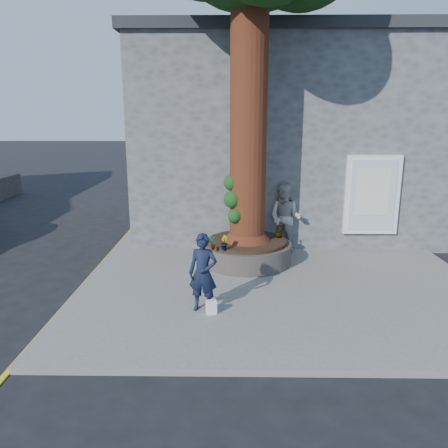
{
  "coord_description": "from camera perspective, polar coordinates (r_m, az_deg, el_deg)",
  "views": [
    {
      "loc": [
        0.36,
        -8.85,
        3.84
      ],
      "look_at": [
        0.21,
        1.56,
        1.25
      ],
      "focal_mm": 35.0,
      "sensor_mm": 36.0,
      "label": 1
    }
  ],
  "objects": [
    {
      "name": "plant_c",
      "position": [
        11.54,
        7.21,
        -0.89
      ],
      "size": [
        0.26,
        0.26,
        0.37
      ],
      "primitive_type": "imported",
      "rotation": [
        0.0,
        0.0,
        3.49
      ],
      "color": "gray",
      "rests_on": "planter"
    },
    {
      "name": "yellow_line",
      "position": [
        11.1,
        -17.25,
        -6.9
      ],
      "size": [
        0.1,
        30.0,
        0.01
      ],
      "primitive_type": "cube",
      "color": "yellow",
      "rests_on": "ground"
    },
    {
      "name": "stone_shop",
      "position": [
        16.2,
        8.58,
        11.41
      ],
      "size": [
        10.3,
        8.3,
        6.3
      ],
      "color": "#4F5254",
      "rests_on": "ground"
    },
    {
      "name": "pavement",
      "position": [
        10.61,
        6.98,
        -7.01
      ],
      "size": [
        9.0,
        8.0,
        0.12
      ],
      "primitive_type": "cube",
      "color": "slate",
      "rests_on": "ground"
    },
    {
      "name": "planter",
      "position": [
        11.38,
        3.0,
        -3.57
      ],
      "size": [
        2.3,
        2.3,
        0.6
      ],
      "color": "black",
      "rests_on": "pavement"
    },
    {
      "name": "plant_b",
      "position": [
        10.42,
        -0.02,
        -2.45
      ],
      "size": [
        0.23,
        0.24,
        0.35
      ],
      "primitive_type": "imported",
      "rotation": [
        0.0,
        0.0,
        1.87
      ],
      "color": "gray",
      "rests_on": "planter"
    },
    {
      "name": "plant_a",
      "position": [
        10.43,
        -1.47,
        -2.44
      ],
      "size": [
        0.22,
        0.22,
        0.35
      ],
      "primitive_type": "imported",
      "rotation": [
        0.0,
        0.0,
        0.76
      ],
      "color": "gray",
      "rests_on": "planter"
    },
    {
      "name": "shopping_bag",
      "position": [
        8.55,
        -1.67,
        -10.8
      ],
      "size": [
        0.23,
        0.17,
        0.28
      ],
      "primitive_type": "cube",
      "rotation": [
        0.0,
        0.0,
        0.29
      ],
      "color": "white",
      "rests_on": "pavement"
    },
    {
      "name": "man",
      "position": [
        8.47,
        -2.75,
        -6.4
      ],
      "size": [
        0.63,
        0.48,
        1.55
      ],
      "primitive_type": "imported",
      "rotation": [
        0.0,
        0.0,
        -0.22
      ],
      "color": "black",
      "rests_on": "pavement"
    },
    {
      "name": "plant_d",
      "position": [
        12.09,
        4.63,
        -0.2
      ],
      "size": [
        0.36,
        0.38,
        0.34
      ],
      "primitive_type": "imported",
      "rotation": [
        0.0,
        0.0,
        5.08
      ],
      "color": "gray",
      "rests_on": "planter"
    },
    {
      "name": "ground",
      "position": [
        9.65,
        -1.41,
        -9.48
      ],
      "size": [
        120.0,
        120.0,
        0.0
      ],
      "primitive_type": "plane",
      "color": "black",
      "rests_on": "ground"
    },
    {
      "name": "woman",
      "position": [
        12.28,
        8.0,
        0.8
      ],
      "size": [
        1.15,
        1.05,
        1.9
      ],
      "primitive_type": "imported",
      "rotation": [
        0.0,
        0.0,
        -0.45
      ],
      "color": "#B6B5AE",
      "rests_on": "pavement"
    }
  ]
}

